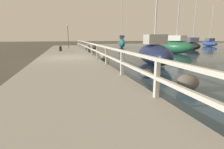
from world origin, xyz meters
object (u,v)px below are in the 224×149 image
Objects in this scene: dock_lamp at (68,32)px; sailboat_black at (193,45)px; sailboat_teal at (122,42)px; sailboat_navy at (154,53)px; sailboat_blue at (209,43)px; sailboat_green at (176,46)px; mooring_bollard at (60,49)px.

sailboat_black is at bearing -9.14° from dock_lamp.
sailboat_teal is at bearing 158.77° from sailboat_black.
sailboat_teal is 17.88m from sailboat_navy.
sailboat_green reaches higher than sailboat_blue.
sailboat_black is (7.30, -7.34, -0.19)m from sailboat_teal.
mooring_bollard is 12.85m from sailboat_teal.
sailboat_blue reaches higher than dock_lamp.
mooring_bollard is 4.54m from dock_lamp.
sailboat_teal reaches higher than mooring_bollard.
sailboat_green is (11.29, -2.32, 0.23)m from mooring_bollard.
dock_lamp is 9.72m from sailboat_teal.
sailboat_teal is 1.51× the size of sailboat_navy.
dock_lamp is 0.35× the size of sailboat_teal.
sailboat_navy is (-19.84, -16.70, 0.12)m from sailboat_blue.
sailboat_green is at bearing 56.26° from sailboat_navy.
sailboat_green reaches higher than dock_lamp.
sailboat_blue is at bearing 9.33° from dock_lamp.
sailboat_navy is at bearing -69.80° from dock_lamp.
sailboat_blue is 17.56m from sailboat_green.
sailboat_green is at bearing -65.60° from sailboat_teal.
sailboat_green is (5.77, 6.20, 0.05)m from sailboat_navy.
sailboat_teal is 1.21× the size of sailboat_blue.
sailboat_black is 11.03m from sailboat_blue.
dock_lamp is at bearing -161.74° from sailboat_blue.
mooring_bollard is at bearing -121.80° from sailboat_teal.
sailboat_green reaches higher than sailboat_navy.
sailboat_blue is at bearing 17.87° from mooring_bollard.
mooring_bollard is 0.18× the size of dock_lamp.
sailboat_teal is (9.19, 8.98, 0.27)m from mooring_bollard.
mooring_bollard is 0.06× the size of sailboat_teal.
sailboat_teal reaches higher than sailboat_blue.
sailboat_teal reaches higher than sailboat_navy.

